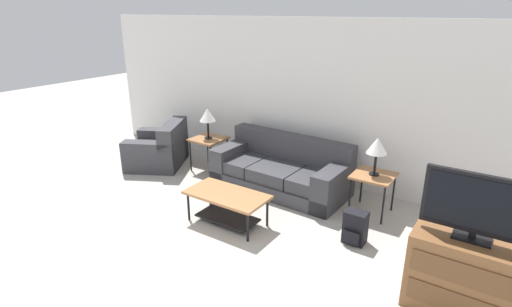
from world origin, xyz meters
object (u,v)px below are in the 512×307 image
object	(u,v)px
armchair	(159,150)
side_table_left	(209,141)
couch	(281,171)
table_lamp_right	(377,147)
tv_console	(464,275)
coffee_table	(227,201)
side_table_right	(374,178)
table_lamp_left	(208,116)
backpack	(355,228)
television	(478,206)

from	to	relation	value
armchair	side_table_left	bearing A→B (deg)	19.95
couch	armchair	bearing A→B (deg)	-171.78
table_lamp_right	tv_console	size ratio (longest dim) A/B	0.55
couch	tv_console	world-z (taller)	couch
coffee_table	table_lamp_right	distance (m)	2.12
armchair	side_table_right	world-z (taller)	armchair
couch	tv_console	bearing A→B (deg)	-27.12
table_lamp_left	backpack	size ratio (longest dim) A/B	1.27
armchair	coffee_table	size ratio (longest dim) A/B	1.23
side_table_left	tv_console	distance (m)	4.50
table_lamp_right	side_table_right	bearing A→B (deg)	-104.04
side_table_right	table_lamp_left	xyz separation A→B (m)	(-2.94, 0.00, 0.46)
backpack	side_table_right	bearing A→B (deg)	95.72
side_table_right	tv_console	xyz separation A→B (m)	(1.33, -1.42, -0.14)
couch	backpack	xyz separation A→B (m)	(1.55, -0.87, -0.09)
tv_console	table_lamp_right	bearing A→B (deg)	133.16
table_lamp_left	side_table_left	bearing A→B (deg)	-75.96
couch	side_table_left	bearing A→B (deg)	-179.50
table_lamp_left	backpack	world-z (taller)	table_lamp_left
couch	side_table_right	world-z (taller)	couch
table_lamp_left	table_lamp_right	world-z (taller)	same
table_lamp_right	table_lamp_left	bearing A→B (deg)	180.00
side_table_left	tv_console	world-z (taller)	tv_console
armchair	tv_console	distance (m)	5.30
table_lamp_left	table_lamp_right	distance (m)	2.94
armchair	side_table_left	size ratio (longest dim) A/B	2.32
tv_console	backpack	world-z (taller)	tv_console
side_table_left	backpack	world-z (taller)	side_table_left
side_table_right	tv_console	world-z (taller)	tv_console
table_lamp_left	tv_console	bearing A→B (deg)	-18.40
television	table_lamp_left	bearing A→B (deg)	161.60
coffee_table	table_lamp_left	xyz separation A→B (m)	(-1.44, 1.34, 0.67)
coffee_table	television	world-z (taller)	television
side_table_right	television	size ratio (longest dim) A/B	0.63
armchair	backpack	world-z (taller)	armchair
side_table_left	tv_console	xyz separation A→B (m)	(4.27, -1.42, -0.14)
side_table_left	side_table_right	bearing A→B (deg)	0.00
side_table_right	backpack	size ratio (longest dim) A/B	1.40
coffee_table	tv_console	bearing A→B (deg)	-1.55
backpack	coffee_table	bearing A→B (deg)	-162.90
armchair	side_table_right	xyz separation A→B (m)	(3.85, 0.33, 0.24)
couch	television	bearing A→B (deg)	-27.11
table_lamp_right	coffee_table	bearing A→B (deg)	-138.16
coffee_table	side_table_right	bearing A→B (deg)	41.84
armchair	table_lamp_left	bearing A→B (deg)	19.95
side_table_right	television	xyz separation A→B (m)	(1.33, -1.42, 0.58)
couch	coffee_table	bearing A→B (deg)	-91.44
coffee_table	television	distance (m)	2.94
armchair	table_lamp_right	xyz separation A→B (m)	(3.85, 0.33, 0.70)
armchair	table_lamp_left	world-z (taller)	table_lamp_left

